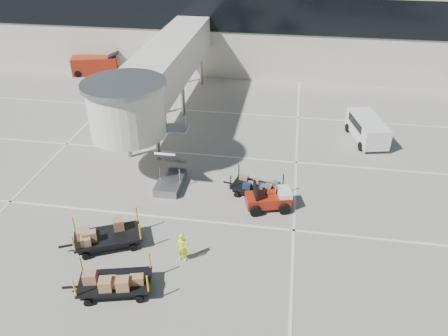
{
  "coord_description": "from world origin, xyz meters",
  "views": [
    {
      "loc": [
        5.21,
        -15.96,
        14.6
      ],
      "look_at": [
        1.95,
        4.33,
        2.0
      ],
      "focal_mm": 35.0,
      "sensor_mm": 36.0,
      "label": 1
    }
  ],
  "objects_px": {
    "box_cart_far": "(110,236)",
    "belt_loader": "(95,65)",
    "minivan": "(367,127)",
    "box_cart_near": "(113,281)",
    "baggage_tug": "(269,199)",
    "suitcase_cart": "(256,188)",
    "ground_worker": "(182,248)"
  },
  "relations": [
    {
      "from": "suitcase_cart",
      "to": "box_cart_near",
      "type": "relative_size",
      "value": 0.92
    },
    {
      "from": "minivan",
      "to": "belt_loader",
      "type": "xyz_separation_m",
      "value": [
        -24.65,
        10.18,
        -0.13
      ]
    },
    {
      "from": "suitcase_cart",
      "to": "box_cart_far",
      "type": "relative_size",
      "value": 0.91
    },
    {
      "from": "baggage_tug",
      "to": "minivan",
      "type": "relative_size",
      "value": 0.58
    },
    {
      "from": "box_cart_near",
      "to": "box_cart_far",
      "type": "height_order",
      "value": "box_cart_far"
    },
    {
      "from": "minivan",
      "to": "box_cart_far",
      "type": "bearing_deg",
      "value": -148.51
    },
    {
      "from": "baggage_tug",
      "to": "minivan",
      "type": "xyz_separation_m",
      "value": [
        6.21,
        9.3,
        0.4
      ]
    },
    {
      "from": "baggage_tug",
      "to": "box_cart_far",
      "type": "xyz_separation_m",
      "value": [
        -7.5,
        -4.29,
        -0.03
      ]
    },
    {
      "from": "suitcase_cart",
      "to": "box_cart_near",
      "type": "bearing_deg",
      "value": -109.43
    },
    {
      "from": "baggage_tug",
      "to": "box_cart_near",
      "type": "distance_m",
      "value": 9.48
    },
    {
      "from": "baggage_tug",
      "to": "suitcase_cart",
      "type": "height_order",
      "value": "baggage_tug"
    },
    {
      "from": "ground_worker",
      "to": "belt_loader",
      "type": "distance_m",
      "value": 28.41
    },
    {
      "from": "suitcase_cart",
      "to": "box_cart_far",
      "type": "height_order",
      "value": "box_cart_far"
    },
    {
      "from": "baggage_tug",
      "to": "box_cart_near",
      "type": "height_order",
      "value": "baggage_tug"
    },
    {
      "from": "suitcase_cart",
      "to": "minivan",
      "type": "bearing_deg",
      "value": 63.32
    },
    {
      "from": "baggage_tug",
      "to": "box_cart_far",
      "type": "relative_size",
      "value": 0.68
    },
    {
      "from": "suitcase_cart",
      "to": "ground_worker",
      "type": "distance_m",
      "value": 6.57
    },
    {
      "from": "box_cart_far",
      "to": "minivan",
      "type": "relative_size",
      "value": 0.86
    },
    {
      "from": "minivan",
      "to": "baggage_tug",
      "type": "bearing_deg",
      "value": -136.99
    },
    {
      "from": "suitcase_cart",
      "to": "box_cart_near",
      "type": "height_order",
      "value": "box_cart_near"
    },
    {
      "from": "suitcase_cart",
      "to": "box_cart_far",
      "type": "bearing_deg",
      "value": -127.34
    },
    {
      "from": "box_cart_far",
      "to": "ground_worker",
      "type": "xyz_separation_m",
      "value": [
        3.79,
        -0.52,
        0.22
      ]
    },
    {
      "from": "box_cart_far",
      "to": "belt_loader",
      "type": "bearing_deg",
      "value": 89.83
    },
    {
      "from": "suitcase_cart",
      "to": "ground_worker",
      "type": "relative_size",
      "value": 2.31
    },
    {
      "from": "minivan",
      "to": "box_cart_near",
      "type": "bearing_deg",
      "value": -140.34
    },
    {
      "from": "belt_loader",
      "to": "ground_worker",
      "type": "bearing_deg",
      "value": -75.39
    },
    {
      "from": "ground_worker",
      "to": "baggage_tug",
      "type": "bearing_deg",
      "value": 52.59
    },
    {
      "from": "box_cart_near",
      "to": "minivan",
      "type": "relative_size",
      "value": 0.85
    },
    {
      "from": "box_cart_far",
      "to": "baggage_tug",
      "type": "bearing_deg",
      "value": 4.92
    },
    {
      "from": "baggage_tug",
      "to": "box_cart_far",
      "type": "bearing_deg",
      "value": -166.26
    },
    {
      "from": "baggage_tug",
      "to": "box_cart_far",
      "type": "height_order",
      "value": "baggage_tug"
    },
    {
      "from": "baggage_tug",
      "to": "suitcase_cart",
      "type": "relative_size",
      "value": 0.74
    }
  ]
}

